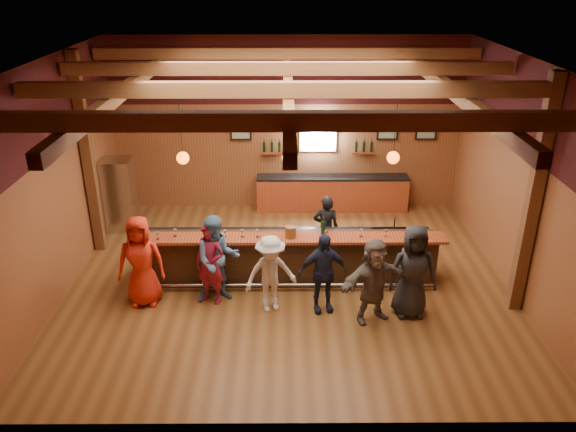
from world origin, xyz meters
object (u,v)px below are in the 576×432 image
(customer_brown, at_px, (374,281))
(bartender, at_px, (326,229))
(back_bar_cabinet, at_px, (332,193))
(bar_counter, at_px, (289,255))
(bottle_a, at_px, (323,227))
(customer_denim, at_px, (217,259))
(customer_redvest, at_px, (210,263))
(customer_white, at_px, (271,274))
(customer_orange, at_px, (141,261))
(customer_dark, at_px, (413,271))
(stainless_fridge, at_px, (120,194))
(ice_bucket, at_px, (291,232))
(customer_navy, at_px, (323,273))

(customer_brown, height_order, bartender, customer_brown)
(back_bar_cabinet, height_order, customer_brown, customer_brown)
(bar_counter, height_order, bottle_a, bottle_a)
(customer_denim, bearing_deg, customer_redvest, -170.88)
(customer_white, bearing_deg, back_bar_cabinet, 53.57)
(customer_denim, bearing_deg, customer_orange, 172.43)
(customer_redvest, bearing_deg, bar_counter, 55.09)
(customer_dark, bearing_deg, bottle_a, 141.10)
(bar_counter, height_order, stainless_fridge, stainless_fridge)
(stainless_fridge, bearing_deg, customer_orange, -69.05)
(bar_counter, relative_size, ice_bucket, 26.95)
(bartender, bearing_deg, customer_navy, 90.68)
(customer_orange, relative_size, ice_bucket, 7.81)
(customer_redvest, relative_size, bartender, 1.08)
(customer_redvest, xyz_separation_m, ice_bucket, (1.54, 0.56, 0.40))
(back_bar_cabinet, relative_size, customer_dark, 2.20)
(bartender, bearing_deg, customer_brown, 113.68)
(stainless_fridge, height_order, customer_navy, stainless_fridge)
(customer_white, height_order, customer_dark, customer_dark)
(customer_denim, distance_m, customer_white, 1.09)
(ice_bucket, bearing_deg, customer_denim, -160.22)
(stainless_fridge, bearing_deg, customer_dark, -30.83)
(customer_denim, distance_m, customer_dark, 3.68)
(customer_navy, relative_size, customer_dark, 0.88)
(customer_brown, relative_size, bartender, 1.06)
(stainless_fridge, bearing_deg, back_bar_cabinet, 11.93)
(customer_redvest, bearing_deg, customer_navy, 15.64)
(bar_counter, bearing_deg, customer_dark, -30.96)
(customer_denim, height_order, customer_dark, customer_dark)
(back_bar_cabinet, bearing_deg, customer_brown, -86.07)
(customer_redvest, bearing_deg, customer_white, 9.69)
(customer_brown, distance_m, bartender, 2.40)
(stainless_fridge, xyz_separation_m, customer_brown, (5.65, -3.99, -0.08))
(customer_brown, bearing_deg, customer_white, 146.57)
(customer_brown, relative_size, customer_dark, 0.90)
(customer_orange, bearing_deg, customer_brown, -10.37)
(bar_counter, distance_m, customer_brown, 2.19)
(customer_navy, height_order, customer_brown, customer_brown)
(stainless_fridge, height_order, customer_orange, customer_orange)
(customer_dark, bearing_deg, back_bar_cabinet, 100.43)
(bar_counter, height_order, customer_denim, customer_denim)
(customer_dark, distance_m, bottle_a, 2.01)
(customer_denim, distance_m, bottle_a, 2.20)
(back_bar_cabinet, relative_size, customer_redvest, 2.41)
(stainless_fridge, distance_m, bartender, 5.22)
(back_bar_cabinet, relative_size, customer_brown, 2.44)
(back_bar_cabinet, height_order, bartender, bartender)
(customer_white, distance_m, customer_brown, 1.91)
(customer_navy, height_order, ice_bucket, customer_navy)
(bottle_a, bearing_deg, customer_navy, -93.31)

